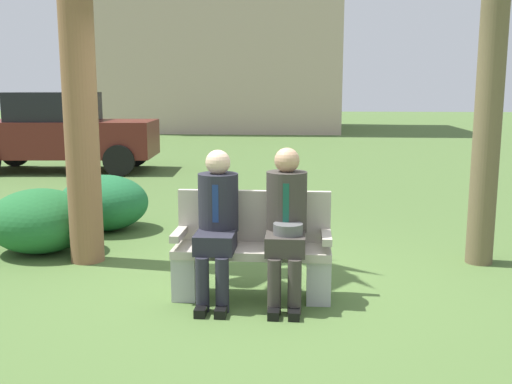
{
  "coord_description": "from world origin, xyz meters",
  "views": [
    {
      "loc": [
        0.43,
        -5.08,
        1.78
      ],
      "look_at": [
        -0.01,
        0.19,
        0.85
      ],
      "focal_mm": 41.77,
      "sensor_mm": 36.0,
      "label": 1
    }
  ],
  "objects": [
    {
      "name": "ground_plane",
      "position": [
        0.0,
        0.0,
        0.0
      ],
      "size": [
        80.0,
        80.0,
        0.0
      ],
      "primitive_type": "plane",
      "color": "#496631"
    },
    {
      "name": "park_bench",
      "position": [
        -0.01,
        -0.16,
        0.39
      ],
      "size": [
        1.33,
        0.44,
        0.9
      ],
      "color": "#B7AD9E",
      "rests_on": "ground"
    },
    {
      "name": "seated_man_left",
      "position": [
        -0.3,
        -0.28,
        0.71
      ],
      "size": [
        0.34,
        0.72,
        1.27
      ],
      "color": "#23232D",
      "rests_on": "ground"
    },
    {
      "name": "seated_man_right",
      "position": [
        0.28,
        -0.28,
        0.72
      ],
      "size": [
        0.34,
        0.72,
        1.29
      ],
      "color": "#38332D",
      "rests_on": "ground"
    },
    {
      "name": "shrub_near_bench",
      "position": [
        -2.09,
        2.1,
        0.35
      ],
      "size": [
        1.12,
        1.02,
        0.7
      ],
      "primitive_type": "ellipsoid",
      "color": "#1F6435",
      "rests_on": "ground"
    },
    {
      "name": "shrub_mid_lawn",
      "position": [
        -2.44,
        1.03,
        0.35
      ],
      "size": [
        1.12,
        1.02,
        0.7
      ],
      "primitive_type": "ellipsoid",
      "color": "#21642F",
      "rests_on": "ground"
    },
    {
      "name": "parked_car_near",
      "position": [
        -4.78,
        7.28,
        0.84
      ],
      "size": [
        4.01,
        1.97,
        1.68
      ],
      "color": "#591E19",
      "rests_on": "ground"
    },
    {
      "name": "building_backdrop",
      "position": [
        -3.54,
        21.08,
        5.38
      ],
      "size": [
        11.18,
        7.51,
        10.71
      ],
      "color": "#BFA493",
      "rests_on": "ground"
    }
  ]
}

